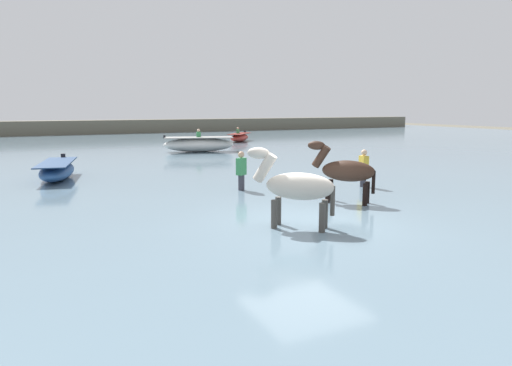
% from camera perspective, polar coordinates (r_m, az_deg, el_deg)
% --- Properties ---
extents(ground_plane, '(120.00, 120.00, 0.00)m').
position_cam_1_polar(ground_plane, '(10.47, 6.30, -7.05)').
color(ground_plane, '#666051').
extents(water_surface, '(90.00, 90.00, 0.39)m').
position_cam_1_polar(water_surface, '(19.43, -9.59, 1.21)').
color(water_surface, slate).
rests_on(water_surface, ground).
extents(horse_lead_pinto, '(1.67, 1.59, 2.14)m').
position_cam_1_polar(horse_lead_pinto, '(9.68, 5.15, -0.71)').
color(horse_lead_pinto, beige).
rests_on(horse_lead_pinto, ground).
extents(horse_trailing_dark_bay, '(1.51, 1.65, 2.07)m').
position_cam_1_polar(horse_trailing_dark_bay, '(12.49, 11.33, 1.31)').
color(horse_trailing_dark_bay, '#382319').
rests_on(horse_trailing_dark_bay, ground).
extents(boat_far_offshore, '(2.89, 3.11, 1.10)m').
position_cam_1_polar(boat_far_offshore, '(34.90, -2.12, 5.86)').
color(boat_far_offshore, '#BC382D').
rests_on(boat_far_offshore, water_surface).
extents(boat_far_inshore, '(1.72, 3.66, 0.78)m').
position_cam_1_polar(boat_far_inshore, '(17.94, -24.09, 1.46)').
color(boat_far_inshore, '#28518E').
rests_on(boat_far_inshore, water_surface).
extents(boat_distant_east, '(4.43, 2.57, 1.35)m').
position_cam_1_polar(boat_distant_east, '(26.91, -7.32, 4.92)').
color(boat_distant_east, silver).
rests_on(boat_distant_east, water_surface).
extents(person_wading_close, '(0.24, 0.34, 1.63)m').
position_cam_1_polar(person_wading_close, '(15.23, 13.56, 1.33)').
color(person_wading_close, '#383842').
rests_on(person_wading_close, ground).
extents(person_onlooker_left, '(0.38, 0.34, 1.63)m').
position_cam_1_polar(person_onlooker_left, '(14.18, -1.89, 1.00)').
color(person_onlooker_left, '#383842').
rests_on(person_onlooker_left, ground).
extents(far_shoreline, '(80.00, 2.40, 1.75)m').
position_cam_1_polar(far_shoreline, '(47.97, -19.62, 6.54)').
color(far_shoreline, '#605B4C').
rests_on(far_shoreline, ground).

